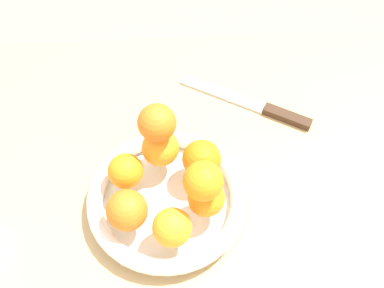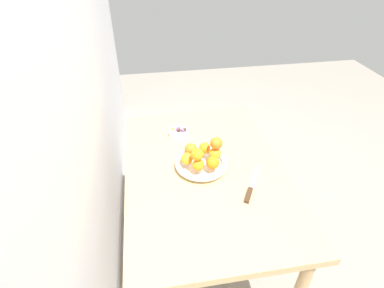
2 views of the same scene
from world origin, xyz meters
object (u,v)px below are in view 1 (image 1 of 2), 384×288
at_px(orange_0, 163,148).
at_px(orange_5, 204,159).
at_px(orange_4, 209,198).
at_px(orange_1, 128,171).
at_px(knife, 258,106).
at_px(fruit_bowl, 170,199).
at_px(orange_7, 206,181).
at_px(orange_6, 160,123).
at_px(orange_3, 175,227).
at_px(dining_table, 183,221).
at_px(orange_2, 130,210).

bearing_deg(orange_0, orange_5, 158.22).
bearing_deg(orange_4, orange_1, -24.16).
relative_size(orange_5, knife, 0.26).
distance_m(fruit_bowl, orange_7, 0.12).
bearing_deg(orange_1, orange_6, -140.39).
bearing_deg(fruit_bowl, orange_3, 95.84).
height_order(dining_table, orange_3, orange_3).
distance_m(orange_0, orange_3, 0.14).
xyz_separation_m(dining_table, orange_4, (-0.04, 0.04, 0.16)).
bearing_deg(orange_5, orange_3, 66.12).
distance_m(dining_table, orange_6, 0.23).
bearing_deg(orange_5, knife, -125.94).
xyz_separation_m(fruit_bowl, orange_3, (-0.01, 0.07, 0.05)).
relative_size(dining_table, orange_5, 17.84).
bearing_deg(orange_0, orange_6, -63.58).
bearing_deg(orange_4, fruit_bowl, -24.16).
bearing_deg(orange_6, fruit_bowl, 97.13).
height_order(fruit_bowl, orange_3, orange_3).
xyz_separation_m(orange_2, orange_7, (-0.11, -0.01, 0.05)).
distance_m(orange_0, orange_2, 0.12).
relative_size(dining_table, orange_3, 19.03).
bearing_deg(orange_7, knife, -117.13).
xyz_separation_m(orange_3, orange_6, (0.02, -0.14, 0.06)).
xyz_separation_m(orange_4, orange_6, (0.07, -0.10, 0.06)).
relative_size(orange_1, orange_5, 0.91).
bearing_deg(orange_7, orange_2, 5.63).
bearing_deg(orange_4, orange_3, 40.67).
xyz_separation_m(orange_2, knife, (-0.23, -0.24, -0.07)).
distance_m(orange_3, knife, 0.32).
bearing_deg(orange_6, dining_table, 116.75).
relative_size(fruit_bowl, orange_6, 4.29).
bearing_deg(orange_0, fruit_bowl, 95.84).
bearing_deg(orange_0, orange_1, 35.80).
height_order(orange_4, orange_5, orange_5).
relative_size(orange_0, orange_7, 1.05).
distance_m(orange_0, orange_4, 0.11).
distance_m(dining_table, orange_2, 0.19).
distance_m(fruit_bowl, orange_3, 0.09).
height_order(orange_1, orange_2, orange_2).
distance_m(orange_2, orange_5, 0.14).
bearing_deg(orange_6, orange_0, 116.42).
distance_m(orange_2, orange_7, 0.12).
bearing_deg(orange_3, dining_table, -97.94).
height_order(orange_0, orange_2, orange_2).
relative_size(fruit_bowl, orange_7, 4.43).
distance_m(orange_3, orange_7, 0.08).
bearing_deg(knife, orange_2, 46.36).
relative_size(orange_3, knife, 0.25).
distance_m(orange_1, orange_3, 0.12).
height_order(orange_1, orange_5, orange_5).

